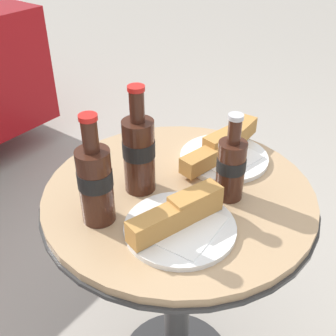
# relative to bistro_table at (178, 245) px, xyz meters

# --- Properties ---
(bistro_table) EXTENTS (0.65, 0.65, 0.71)m
(bistro_table) POSITION_rel_bistro_table_xyz_m (0.00, 0.00, 0.00)
(bistro_table) COLOR #333333
(bistro_table) RESTS_ON ground_plane
(cola_bottle_left) EXTENTS (0.07, 0.07, 0.26)m
(cola_bottle_left) POSITION_rel_bistro_table_xyz_m (-0.05, 0.08, 0.28)
(cola_bottle_left) COLOR #3D1E14
(cola_bottle_left) RESTS_ON bistro_table
(cola_bottle_right) EXTENTS (0.07, 0.07, 0.21)m
(cola_bottle_right) POSITION_rel_bistro_table_xyz_m (0.05, -0.10, 0.26)
(cola_bottle_right) COLOR #3D1E14
(cola_bottle_right) RESTS_ON bistro_table
(cola_bottle_center) EXTENTS (0.07, 0.07, 0.25)m
(cola_bottle_center) POSITION_rel_bistro_table_xyz_m (-0.18, 0.08, 0.28)
(cola_bottle_center) COLOR #3D1E14
(cola_bottle_center) RESTS_ON bistro_table
(lunch_plate_near) EXTENTS (0.31, 0.23, 0.07)m
(lunch_plate_near) POSITION_rel_bistro_table_xyz_m (0.19, -0.01, 0.20)
(lunch_plate_near) COLOR white
(lunch_plate_near) RESTS_ON bistro_table
(lunch_plate_far) EXTENTS (0.23, 0.23, 0.07)m
(lunch_plate_far) POSITION_rel_bistro_table_xyz_m (-0.11, -0.08, 0.20)
(lunch_plate_far) COLOR white
(lunch_plate_far) RESTS_ON bistro_table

